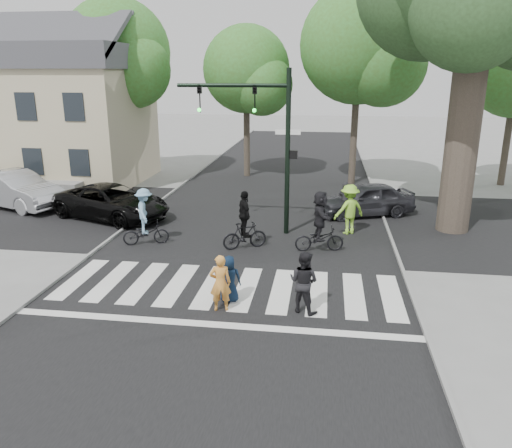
{
  "coord_description": "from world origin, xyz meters",
  "views": [
    {
      "loc": [
        2.6,
        -11.76,
        5.85
      ],
      "look_at": [
        0.5,
        3.0,
        1.3
      ],
      "focal_mm": 35.0,
      "sensor_mm": 36.0,
      "label": 1
    }
  ],
  "objects": [
    {
      "name": "road_stem",
      "position": [
        0.0,
        5.0,
        0.01
      ],
      "size": [
        10.0,
        70.0,
        0.01
      ],
      "primitive_type": "cube",
      "color": "black",
      "rests_on": "ground"
    },
    {
      "name": "house",
      "position": [
        -11.49,
        13.98,
        3.8
      ],
      "size": [
        8.4,
        8.1,
        8.82
      ],
      "color": "tan",
      "rests_on": "ground"
    },
    {
      "name": "car_silver",
      "position": [
        -11.15,
        8.28,
        0.82
      ],
      "size": [
        5.26,
        3.39,
        1.64
      ],
      "primitive_type": "imported",
      "rotation": [
        0.0,
        0.0,
        1.21
      ],
      "color": "#B8BABE",
      "rests_on": "ground"
    },
    {
      "name": "traffic_signal",
      "position": [
        0.35,
        6.2,
        3.9
      ],
      "size": [
        4.45,
        0.29,
        6.0
      ],
      "color": "black",
      "rests_on": "ground"
    },
    {
      "name": "pedestrian_woman",
      "position": [
        0.07,
        -0.41,
        0.75
      ],
      "size": [
        0.62,
        0.48,
        1.5
      ],
      "primitive_type": "imported",
      "rotation": [
        0.0,
        0.0,
        3.39
      ],
      "color": "gold",
      "rests_on": "ground"
    },
    {
      "name": "crosswalk",
      "position": [
        0.0,
        0.66,
        0.01
      ],
      "size": [
        10.0,
        3.85,
        0.01
      ],
      "color": "silver",
      "rests_on": "ground"
    },
    {
      "name": "road_cross",
      "position": [
        0.0,
        8.0,
        0.01
      ],
      "size": [
        70.0,
        10.0,
        0.01
      ],
      "primitive_type": "cube",
      "color": "black",
      "rests_on": "ground"
    },
    {
      "name": "cyclist_left",
      "position": [
        -3.6,
        4.23,
        0.88
      ],
      "size": [
        1.69,
        1.18,
        2.02
      ],
      "color": "black",
      "rests_on": "ground"
    },
    {
      "name": "ground",
      "position": [
        0.0,
        0.0,
        0.0
      ],
      "size": [
        120.0,
        120.0,
        0.0
      ],
      "primitive_type": "plane",
      "color": "gray",
      "rests_on": "ground"
    },
    {
      "name": "pedestrian_child",
      "position": [
        0.2,
        0.14,
        0.64
      ],
      "size": [
        0.7,
        0.54,
        1.27
      ],
      "primitive_type": "imported",
      "rotation": [
        0.0,
        0.0,
        3.38
      ],
      "color": "#0C1B31",
      "rests_on": "ground"
    },
    {
      "name": "cyclist_right",
      "position": [
        2.47,
        4.41,
        0.94
      ],
      "size": [
        1.73,
        1.61,
        2.1
      ],
      "color": "black",
      "rests_on": "ground"
    },
    {
      "name": "bystander_dark",
      "position": [
        3.42,
        8.48,
        0.78
      ],
      "size": [
        0.67,
        0.56,
        1.57
      ],
      "primitive_type": "imported",
      "rotation": [
        0.0,
        0.0,
        2.77
      ],
      "color": "black",
      "rests_on": "ground"
    },
    {
      "name": "curb_right",
      "position": [
        5.05,
        5.0,
        0.05
      ],
      "size": [
        0.1,
        70.0,
        0.1
      ],
      "primitive_type": "cube",
      "color": "gray",
      "rests_on": "ground"
    },
    {
      "name": "bg_tree_2",
      "position": [
        -1.76,
        16.62,
        5.78
      ],
      "size": [
        5.04,
        4.8,
        8.4
      ],
      "color": "brown",
      "rests_on": "ground"
    },
    {
      "name": "bg_tree_0",
      "position": [
        -13.74,
        16.0,
        6.14
      ],
      "size": [
        5.46,
        5.2,
        8.97
      ],
      "color": "brown",
      "rests_on": "ground"
    },
    {
      "name": "pedestrian_adult",
      "position": [
        2.16,
        -0.17,
        0.81
      ],
      "size": [
        0.98,
        0.89,
        1.63
      ],
      "primitive_type": "imported",
      "rotation": [
        0.0,
        0.0,
        2.71
      ],
      "color": "black",
      "rests_on": "ground"
    },
    {
      "name": "bg_tree_1",
      "position": [
        -8.7,
        15.48,
        6.65
      ],
      "size": [
        6.09,
        5.8,
        9.8
      ],
      "color": "brown",
      "rests_on": "ground"
    },
    {
      "name": "bg_tree_3",
      "position": [
        4.31,
        15.27,
        6.94
      ],
      "size": [
        6.3,
        6.0,
        10.2
      ],
      "color": "brown",
      "rests_on": "ground"
    },
    {
      "name": "bystander_hivis",
      "position": [
        3.52,
        6.49,
        0.94
      ],
      "size": [
        1.41,
        1.23,
        1.89
      ],
      "primitive_type": "imported",
      "rotation": [
        0.0,
        0.0,
        3.68
      ],
      "color": "#8CD136",
      "rests_on": "ground"
    },
    {
      "name": "cyclist_mid",
      "position": [
        -0.08,
        4.29,
        0.84
      ],
      "size": [
        1.59,
        1.1,
        2.04
      ],
      "color": "black",
      "rests_on": "ground"
    },
    {
      "name": "car_grey",
      "position": [
        4.3,
        9.17,
        0.7
      ],
      "size": [
        4.42,
        2.99,
        1.4
      ],
      "primitive_type": "imported",
      "rotation": [
        0.0,
        0.0,
        -1.21
      ],
      "color": "#2E2E33",
      "rests_on": "ground"
    },
    {
      "name": "curb_left",
      "position": [
        -5.05,
        5.0,
        0.05
      ],
      "size": [
        0.1,
        70.0,
        0.1
      ],
      "primitive_type": "cube",
      "color": "gray",
      "rests_on": "ground"
    },
    {
      "name": "car_suv",
      "position": [
        -6.14,
        7.21,
        0.7
      ],
      "size": [
        5.54,
        3.95,
        1.4
      ],
      "primitive_type": "imported",
      "rotation": [
        0.0,
        0.0,
        1.21
      ],
      "color": "black",
      "rests_on": "ground"
    }
  ]
}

